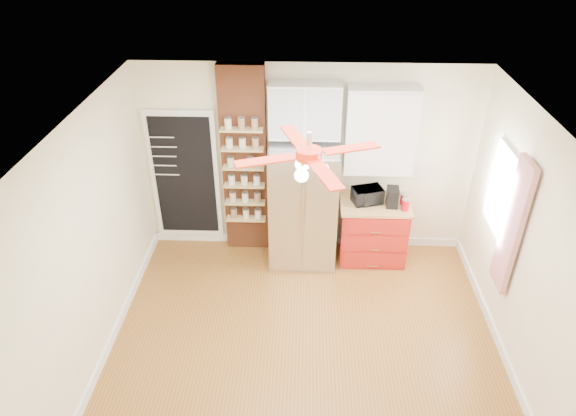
{
  "coord_description": "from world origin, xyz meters",
  "views": [
    {
      "loc": [
        -0.03,
        -4.25,
        4.5
      ],
      "look_at": [
        -0.23,
        0.9,
        1.28
      ],
      "focal_mm": 32.0,
      "sensor_mm": 36.0,
      "label": 1
    }
  ],
  "objects_px": {
    "fridge": "(303,205)",
    "pantry_jar_oats": "(231,162)",
    "toaster_oven": "(367,195)",
    "ceiling_fan": "(309,155)",
    "red_cabinet": "(372,230)",
    "canister_left": "(405,205)",
    "coffee_maker": "(392,197)"
  },
  "relations": [
    {
      "from": "pantry_jar_oats",
      "to": "fridge",
      "type": "bearing_deg",
      "value": -8.76
    },
    {
      "from": "red_cabinet",
      "to": "pantry_jar_oats",
      "type": "height_order",
      "value": "pantry_jar_oats"
    },
    {
      "from": "coffee_maker",
      "to": "pantry_jar_oats",
      "type": "distance_m",
      "value": 2.19
    },
    {
      "from": "red_cabinet",
      "to": "ceiling_fan",
      "type": "relative_size",
      "value": 0.67
    },
    {
      "from": "red_cabinet",
      "to": "canister_left",
      "type": "xyz_separation_m",
      "value": [
        0.37,
        -0.16,
        0.52
      ]
    },
    {
      "from": "red_cabinet",
      "to": "canister_left",
      "type": "distance_m",
      "value": 0.66
    },
    {
      "from": "fridge",
      "to": "toaster_oven",
      "type": "distance_m",
      "value": 0.87
    },
    {
      "from": "fridge",
      "to": "coffee_maker",
      "type": "height_order",
      "value": "fridge"
    },
    {
      "from": "fridge",
      "to": "coffee_maker",
      "type": "relative_size",
      "value": 6.51
    },
    {
      "from": "red_cabinet",
      "to": "canister_left",
      "type": "height_order",
      "value": "canister_left"
    },
    {
      "from": "toaster_oven",
      "to": "coffee_maker",
      "type": "height_order",
      "value": "coffee_maker"
    },
    {
      "from": "fridge",
      "to": "canister_left",
      "type": "distance_m",
      "value": 1.35
    },
    {
      "from": "fridge",
      "to": "toaster_oven",
      "type": "xyz_separation_m",
      "value": [
        0.86,
        0.07,
        0.13
      ]
    },
    {
      "from": "ceiling_fan",
      "to": "toaster_oven",
      "type": "xyz_separation_m",
      "value": [
        0.81,
        1.7,
        -1.42
      ]
    },
    {
      "from": "fridge",
      "to": "coffee_maker",
      "type": "distance_m",
      "value": 1.19
    },
    {
      "from": "fridge",
      "to": "red_cabinet",
      "type": "bearing_deg",
      "value": 2.95
    },
    {
      "from": "canister_left",
      "to": "ceiling_fan",
      "type": "bearing_deg",
      "value": -130.34
    },
    {
      "from": "coffee_maker",
      "to": "fridge",
      "type": "bearing_deg",
      "value": -177.15
    },
    {
      "from": "canister_left",
      "to": "pantry_jar_oats",
      "type": "xyz_separation_m",
      "value": [
        -2.31,
        0.26,
        0.46
      ]
    },
    {
      "from": "pantry_jar_oats",
      "to": "ceiling_fan",
      "type": "bearing_deg",
      "value": -60.21
    },
    {
      "from": "ceiling_fan",
      "to": "pantry_jar_oats",
      "type": "relative_size",
      "value": 11.47
    },
    {
      "from": "red_cabinet",
      "to": "coffee_maker",
      "type": "relative_size",
      "value": 3.5
    },
    {
      "from": "toaster_oven",
      "to": "coffee_maker",
      "type": "distance_m",
      "value": 0.33
    },
    {
      "from": "ceiling_fan",
      "to": "pantry_jar_oats",
      "type": "xyz_separation_m",
      "value": [
        -1.02,
        1.78,
        -0.99
      ]
    },
    {
      "from": "ceiling_fan",
      "to": "fridge",
      "type": "bearing_deg",
      "value": 91.76
    },
    {
      "from": "fridge",
      "to": "pantry_jar_oats",
      "type": "relative_size",
      "value": 14.33
    },
    {
      "from": "fridge",
      "to": "ceiling_fan",
      "type": "distance_m",
      "value": 2.25
    },
    {
      "from": "red_cabinet",
      "to": "pantry_jar_oats",
      "type": "distance_m",
      "value": 2.18
    },
    {
      "from": "red_cabinet",
      "to": "pantry_jar_oats",
      "type": "xyz_separation_m",
      "value": [
        -1.94,
        0.1,
        0.98
      ]
    },
    {
      "from": "red_cabinet",
      "to": "ceiling_fan",
      "type": "xyz_separation_m",
      "value": [
        -0.92,
        -1.68,
        1.97
      ]
    },
    {
      "from": "ceiling_fan",
      "to": "canister_left",
      "type": "distance_m",
      "value": 2.46
    },
    {
      "from": "fridge",
      "to": "toaster_oven",
      "type": "height_order",
      "value": "fridge"
    }
  ]
}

